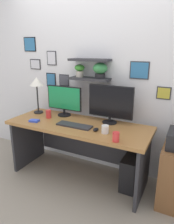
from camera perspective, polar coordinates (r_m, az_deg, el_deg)
ground_plane at (r=2.95m, az=-2.27°, el=-17.03°), size 8.00×8.00×0.00m
back_wall_assembly at (r=2.85m, az=1.73°, el=11.00°), size 4.40×0.24×2.70m
desk at (r=2.73m, az=-1.82°, el=-6.89°), size 1.79×0.68×0.75m
monitor_left at (r=2.88m, az=-6.23°, el=3.29°), size 0.52×0.18×0.41m
monitor_right at (r=2.58m, az=6.38°, el=2.34°), size 0.57×0.18×0.47m
keyboard at (r=2.52m, az=-3.39°, el=-3.67°), size 0.44×0.14×0.02m
computer_mouse at (r=2.39m, az=2.40°, el=-4.78°), size 0.06×0.09×0.03m
desk_lamp at (r=3.02m, az=-13.54°, el=7.30°), size 0.19×0.19×0.51m
coffee_mug at (r=2.32m, az=4.94°, el=-4.69°), size 0.08×0.08×0.09m
pen_cup at (r=2.13m, az=7.87°, el=-6.72°), size 0.07×0.07×0.10m
scissors_tray at (r=2.76m, az=-14.16°, el=-2.32°), size 0.13×0.10×0.02m
water_cup at (r=2.85m, az=-10.41°, el=-0.51°), size 0.07×0.07×0.11m
computer_tower_right at (r=2.72m, az=11.87°, el=-15.52°), size 0.18×0.40×0.40m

